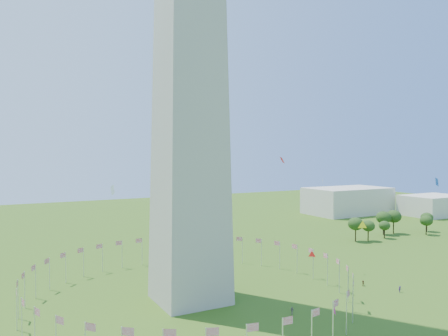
% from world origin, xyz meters
% --- Properties ---
extents(flag_ring, '(80.24, 80.24, 9.00)m').
position_xyz_m(flag_ring, '(-0.00, 50.00, 4.50)').
color(flag_ring, silver).
rests_on(flag_ring, ground).
extents(gov_building_east_a, '(50.00, 30.00, 16.00)m').
position_xyz_m(gov_building_east_a, '(150.00, 150.00, 8.00)').
color(gov_building_east_a, beige).
rests_on(gov_building_east_a, ground).
extents(gov_building_east_b, '(35.00, 25.00, 12.00)m').
position_xyz_m(gov_building_east_b, '(190.00, 120.00, 6.00)').
color(gov_building_east_b, beige).
rests_on(gov_building_east_b, ground).
extents(kites_aloft, '(130.82, 59.96, 33.04)m').
position_xyz_m(kites_aloft, '(10.41, 23.55, 19.39)').
color(kites_aloft, yellow).
rests_on(kites_aloft, ground).
extents(tree_line_east, '(53.24, 15.66, 10.83)m').
position_xyz_m(tree_line_east, '(114.10, 86.03, 4.86)').
color(tree_line_east, '#2D531B').
rests_on(tree_line_east, ground).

